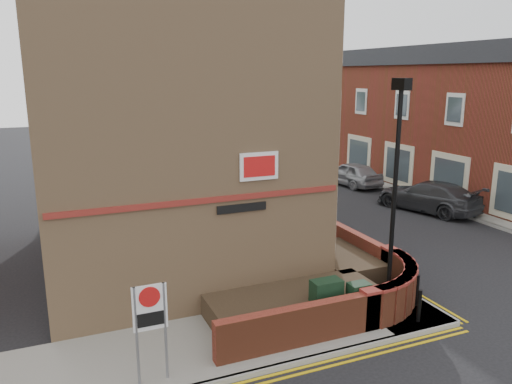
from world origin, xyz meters
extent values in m
plane|color=black|center=(0.00, 0.00, 0.00)|extent=(120.00, 120.00, 0.00)
cube|color=gray|center=(-3.50, 1.50, 0.06)|extent=(13.00, 3.00, 0.12)
cube|color=gray|center=(2.00, 16.00, 0.06)|extent=(2.00, 32.00, 0.12)
cube|color=gray|center=(13.00, 13.00, 0.06)|extent=(4.00, 40.00, 0.12)
cube|color=gray|center=(-3.50, 0.00, 0.06)|extent=(13.00, 0.15, 0.12)
cube|color=gray|center=(3.00, 16.00, 0.06)|extent=(0.15, 32.00, 0.12)
cube|color=gray|center=(11.00, 13.00, 0.06)|extent=(0.15, 40.00, 0.12)
cube|color=gold|center=(3.25, 16.00, 0.01)|extent=(0.28, 32.00, 0.01)
cube|color=tan|center=(-3.00, 8.00, 5.62)|extent=(8.00, 10.00, 11.00)
cube|color=maroon|center=(-3.00, 2.97, 3.32)|extent=(7.80, 0.06, 0.15)
cube|color=white|center=(-1.50, 2.96, 4.12)|extent=(1.10, 0.05, 0.75)
cube|color=black|center=(-2.00, 2.96, 3.02)|extent=(1.40, 0.04, 0.22)
cylinder|color=black|center=(1.60, 1.20, 3.12)|extent=(0.12, 0.12, 6.00)
cylinder|color=black|center=(1.60, 1.20, 0.52)|extent=(0.20, 0.20, 0.80)
cube|color=black|center=(1.60, 1.20, 6.27)|extent=(0.25, 0.50, 0.30)
cube|color=black|center=(-0.30, 1.30, 0.72)|extent=(0.80, 0.45, 1.20)
cube|color=black|center=(0.50, 1.00, 0.67)|extent=(0.55, 0.40, 1.10)
cylinder|color=black|center=(2.00, 0.40, 0.57)|extent=(0.11, 0.11, 0.90)
cylinder|color=black|center=(2.60, 1.20, 0.57)|extent=(0.11, 0.11, 0.90)
cylinder|color=slate|center=(-5.30, 0.50, 1.22)|extent=(0.06, 0.06, 2.20)
cylinder|color=slate|center=(-4.70, 0.50, 1.22)|extent=(0.06, 0.06, 2.20)
cube|color=white|center=(-5.00, 0.50, 1.82)|extent=(0.72, 0.04, 1.00)
cylinder|color=red|center=(-5.00, 0.47, 2.07)|extent=(0.44, 0.02, 0.44)
cube|color=brown|center=(14.50, 17.00, 3.50)|extent=(5.00, 30.00, 7.00)
cube|color=#24252A|center=(14.50, 17.00, 7.50)|extent=(5.40, 30.40, 1.00)
cube|color=beige|center=(14.50, 38.00, 3.50)|extent=(5.00, 12.00, 7.00)
cube|color=#24252A|center=(14.50, 38.00, 7.50)|extent=(5.40, 12.40, 1.00)
cylinder|color=#382B1E|center=(2.00, 14.00, 2.40)|extent=(0.24, 0.24, 4.55)
sphere|color=#214D19|center=(2.00, 14.00, 5.00)|extent=(3.64, 3.64, 3.64)
sphere|color=#214D19|center=(2.40, 13.70, 4.15)|extent=(2.60, 2.60, 2.60)
sphere|color=#214D19|center=(1.70, 14.40, 4.54)|extent=(2.86, 2.86, 2.86)
cylinder|color=#382B1E|center=(2.00, 22.00, 2.64)|extent=(0.24, 0.24, 5.04)
sphere|color=#214D19|center=(2.00, 22.00, 5.52)|extent=(4.03, 4.03, 4.03)
sphere|color=#214D19|center=(2.40, 21.70, 4.58)|extent=(2.88, 2.88, 2.88)
sphere|color=#214D19|center=(1.70, 22.40, 5.02)|extent=(3.17, 3.17, 3.17)
cylinder|color=#382B1E|center=(2.00, 30.00, 2.50)|extent=(0.24, 0.24, 4.76)
sphere|color=#214D19|center=(2.00, 30.00, 5.22)|extent=(3.81, 3.81, 3.81)
sphere|color=#214D19|center=(2.40, 29.70, 4.34)|extent=(2.72, 2.72, 2.72)
sphere|color=#214D19|center=(1.70, 30.40, 4.74)|extent=(2.99, 2.99, 2.99)
cylinder|color=black|center=(2.40, 25.00, 1.72)|extent=(0.10, 0.10, 3.20)
imported|color=black|center=(2.40, 25.00, 3.82)|extent=(0.20, 0.16, 1.00)
imported|color=#A9ABB0|center=(3.61, 15.05, 0.64)|extent=(2.27, 4.12, 1.29)
imported|color=maroon|center=(4.55, 19.75, 0.71)|extent=(2.47, 5.16, 1.42)
imported|color=#323438|center=(10.15, 9.34, 0.74)|extent=(3.47, 5.48, 1.48)
imported|color=gray|center=(9.89, 15.62, 0.72)|extent=(2.15, 4.39, 1.44)
camera|label=1|loc=(-6.63, -9.07, 6.52)|focal=35.00mm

